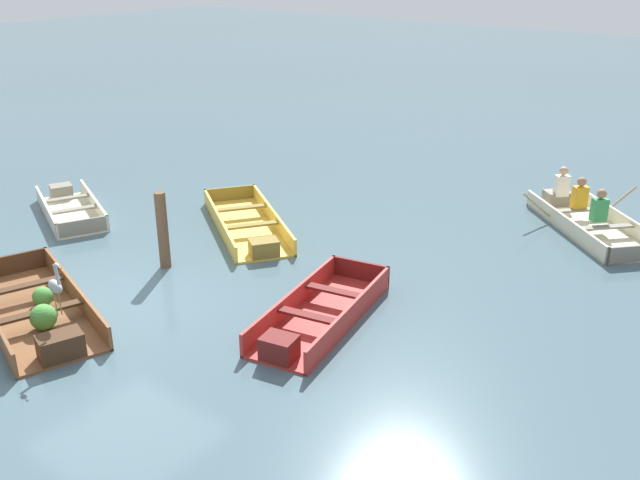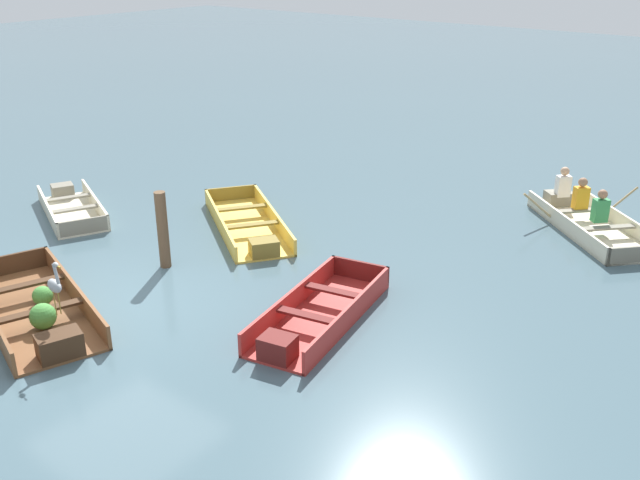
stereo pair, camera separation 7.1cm
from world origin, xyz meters
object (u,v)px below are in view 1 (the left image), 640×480
skiff_cream_outer_moored (70,208)px  skiff_red_mid_moored (317,316)px  skiff_yellow_near_moored (248,225)px  rowboat_cream_with_crew (586,217)px  dinghy_wooden_brown_foreground (38,312)px  heron_on_dinghy (55,285)px  mooring_post (163,230)px

skiff_cream_outer_moored → skiff_red_mid_moored: bearing=-4.2°
skiff_yellow_near_moored → rowboat_cream_with_crew: size_ratio=1.06×
skiff_yellow_near_moored → skiff_cream_outer_moored: 3.85m
rowboat_cream_with_crew → skiff_cream_outer_moored: bearing=-146.1°
dinghy_wooden_brown_foreground → skiff_red_mid_moored: 4.11m
heron_on_dinghy → rowboat_cream_with_crew: bearing=64.4°
dinghy_wooden_brown_foreground → skiff_yellow_near_moored: size_ratio=1.06×
skiff_red_mid_moored → mooring_post: bearing=-179.3°
mooring_post → rowboat_cream_with_crew: bearing=51.4°
skiff_cream_outer_moored → mooring_post: 3.64m
skiff_yellow_near_moored → heron_on_dinghy: heron_on_dinghy is taller
skiff_cream_outer_moored → rowboat_cream_with_crew: (8.59, 5.77, 0.08)m
rowboat_cream_with_crew → mooring_post: 8.09m
dinghy_wooden_brown_foreground → heron_on_dinghy: size_ratio=4.19×
heron_on_dinghy → skiff_cream_outer_moored: bearing=144.8°
skiff_red_mid_moored → mooring_post: size_ratio=2.25×
skiff_cream_outer_moored → rowboat_cream_with_crew: bearing=33.9°
skiff_cream_outer_moored → dinghy_wooden_brown_foreground: bearing=-39.9°
heron_on_dinghy → dinghy_wooden_brown_foreground: bearing=170.7°
dinghy_wooden_brown_foreground → skiff_yellow_near_moored: (0.02, 4.48, -0.03)m
rowboat_cream_with_crew → mooring_post: (-5.04, -6.31, 0.48)m
dinghy_wooden_brown_foreground → skiff_red_mid_moored: bearing=36.4°
rowboat_cream_with_crew → mooring_post: bearing=-128.6°
skiff_yellow_near_moored → mooring_post: 2.16m
dinghy_wooden_brown_foreground → skiff_cream_outer_moored: 4.58m
dinghy_wooden_brown_foreground → heron_on_dinghy: heron_on_dinghy is taller
dinghy_wooden_brown_foreground → rowboat_cream_with_crew: size_ratio=1.12×
heron_on_dinghy → skiff_red_mid_moored: bearing=46.3°
dinghy_wooden_brown_foreground → rowboat_cream_with_crew: rowboat_cream_with_crew is taller
rowboat_cream_with_crew → dinghy_wooden_brown_foreground: bearing=-120.2°
mooring_post → skiff_yellow_near_moored: bearing=90.5°
skiff_yellow_near_moored → rowboat_cream_with_crew: 6.59m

